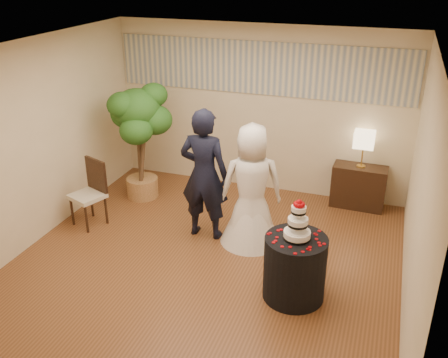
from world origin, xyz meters
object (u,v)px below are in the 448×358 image
at_px(side_chair, 87,194).
at_px(groom, 204,175).
at_px(cake_table, 295,268).
at_px(table_lamp, 363,150).
at_px(bride, 252,186).
at_px(wedding_cake, 298,219).
at_px(console, 358,187).
at_px(ficus_tree, 139,142).

bearing_deg(side_chair, groom, 30.23).
relative_size(cake_table, side_chair, 0.80).
xyz_separation_m(cake_table, table_lamp, (0.49, 2.66, 0.59)).
relative_size(table_lamp, side_chair, 0.57).
bearing_deg(bride, cake_table, 107.95).
xyz_separation_m(wedding_cake, console, (0.49, 2.66, -0.70)).
bearing_deg(groom, ficus_tree, -30.42).
height_order(console, side_chair, side_chair).
height_order(table_lamp, side_chair, table_lamp).
xyz_separation_m(cake_table, side_chair, (-3.30, 0.72, 0.10)).
distance_m(groom, console, 2.68).
relative_size(groom, console, 2.28).
relative_size(cake_table, console, 0.95).
bearing_deg(groom, cake_table, 145.77).
xyz_separation_m(bride, table_lamp, (1.34, 1.60, 0.12)).
bearing_deg(bride, console, -150.71).
height_order(groom, cake_table, groom).
height_order(wedding_cake, ficus_tree, ficus_tree).
bearing_deg(ficus_tree, cake_table, -31.64).
bearing_deg(wedding_cake, ficus_tree, 148.36).
relative_size(groom, table_lamp, 3.32).
bearing_deg(table_lamp, side_chair, -152.85).
bearing_deg(console, groom, -139.17).
bearing_deg(cake_table, side_chair, 167.76).
height_order(table_lamp, ficus_tree, ficus_tree).
xyz_separation_m(table_lamp, side_chair, (-3.79, -1.94, -0.49)).
relative_size(bride, table_lamp, 3.02).
relative_size(bride, side_chair, 1.74).
distance_m(wedding_cake, ficus_tree, 3.51).
bearing_deg(bride, wedding_cake, 107.95).
bearing_deg(console, bride, -128.26).
distance_m(groom, ficus_tree, 1.68).
distance_m(console, side_chair, 4.26).
distance_m(bride, side_chair, 2.50).
distance_m(groom, side_chair, 1.85).
height_order(groom, bride, groom).
height_order(console, table_lamp, table_lamp).
bearing_deg(cake_table, table_lamp, 79.52).
bearing_deg(console, table_lamp, 0.00).
height_order(groom, wedding_cake, groom).
distance_m(ficus_tree, side_chair, 1.26).
bearing_deg(side_chair, ficus_tree, 95.31).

